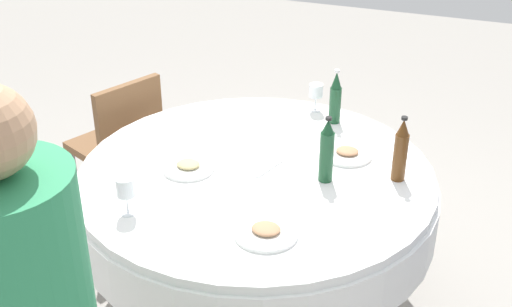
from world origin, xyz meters
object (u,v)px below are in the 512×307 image
Objects in this scene: bottle_dark_green_rear at (327,151)px; plate_near at (266,232)px; bottle_brown_west at (401,151)px; wine_glass_left at (126,188)px; dining_table at (256,198)px; wine_glass_east at (316,91)px; chair_mid at (121,139)px; plate_south at (347,154)px; bottle_dark_green_inner at (335,98)px; plate_far at (188,167)px.

plate_near is (0.10, 0.46, -0.13)m from bottle_dark_green_rear.
bottle_brown_west is 1.12m from wine_glass_left.
bottle_dark_green_rear reaches higher than dining_table.
bottle_dark_green_rear is at bearing -141.47° from wine_glass_left.
bottle_dark_green_rear is at bearing 109.82° from wine_glass_east.
chair_mid is (1.52, -0.26, -0.36)m from bottle_brown_west.
bottle_dark_green_rear is 1.31× the size of plate_south.
chair_mid is at bearing -56.59° from wine_glass_left.
plate_south is at bearing -132.37° from wine_glass_left.
bottle_dark_green_inner is 1.24× the size of plate_south.
wine_glass_left reaches higher than plate_far.
plate_near is (0.38, 0.57, -0.12)m from bottle_brown_west.
wine_glass_left is 1.12m from chair_mid.
wine_glass_east is at bearing -83.08° from plate_near.
bottle_dark_green_inner is at bearing -48.00° from bottle_brown_west.
dining_table is at bearing 84.22° from wine_glass_east.
wine_glass_east is 0.65× the size of plate_south.
bottle_dark_green_inner is 0.59m from bottle_brown_west.
dining_table is 0.33m from plate_far.
dining_table is 6.49× the size of plate_near.
wine_glass_east is 0.85m from plate_far.
bottle_brown_west is at bearing -123.81° from plate_near.
bottle_dark_green_rear reaches higher than plate_near.
chair_mid reaches higher than plate_south.
plate_far is (0.34, 0.77, -0.09)m from wine_glass_east.
bottle_dark_green_rear is 1.30× the size of plate_far.
bottle_dark_green_rear is 0.83m from wine_glass_left.
bottle_brown_west is 1.29× the size of plate_far.
bottle_dark_green_inner is (-0.19, -0.58, 0.27)m from dining_table.
wine_glass_east reaches higher than dining_table.
bottle_dark_green_inner is 1.91× the size of wine_glass_east.
plate_south is (-0.04, -0.23, -0.13)m from bottle_dark_green_rear.
wine_glass_left is 0.71× the size of plate_far.
plate_far is 0.26× the size of chair_mid.
plate_south is at bearing -98.86° from bottle_dark_green_rear.
plate_south is 1.30m from chair_mid.
dining_table is 0.65m from wine_glass_left.
chair_mid is (1.24, -0.38, -0.36)m from bottle_dark_green_rear.
bottle_dark_green_inner reaches higher than wine_glass_left.
wine_glass_east is at bearing -51.66° from chair_mid.
bottle_dark_green_rear reaches higher than bottle_dark_green_inner.
bottle_dark_green_inner is 1.72× the size of wine_glass_left.
bottle_dark_green_inner is 1.19m from chair_mid.
wine_glass_left is at bearing -123.02° from chair_mid.
plate_far is (0.47, 0.68, -0.12)m from bottle_dark_green_inner.
wine_glass_left is 0.41m from plate_far.
wine_glass_left is (0.65, 0.51, -0.02)m from bottle_dark_green_rear.
wine_glass_left reaches higher than chair_mid.
wine_glass_east is at bearing -56.78° from plate_south.
wine_glass_left is 1.23m from wine_glass_east.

